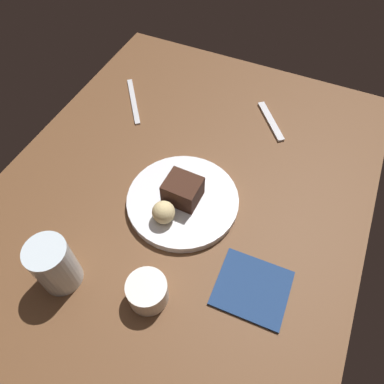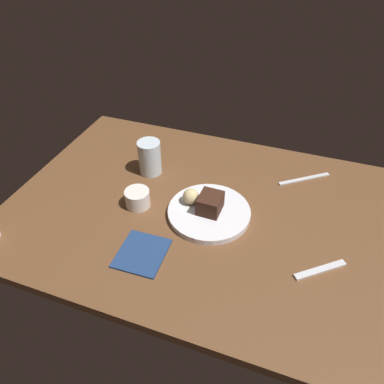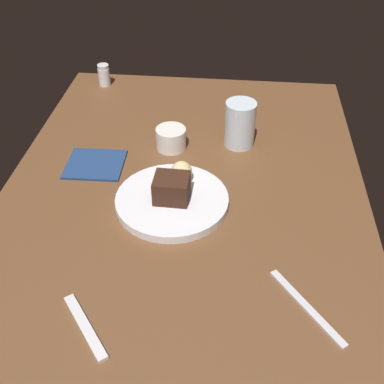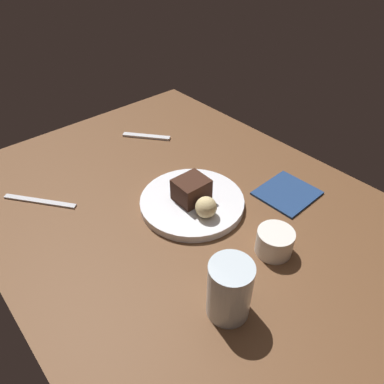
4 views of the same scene
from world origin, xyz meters
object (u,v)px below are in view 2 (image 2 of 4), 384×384
water_glass (150,157)px  dessert_spoon (320,270)px  chocolate_cake_slice (210,203)px  butter_knife (304,179)px  dessert_plate (209,212)px  coffee_cup (138,198)px  folded_napkin (142,253)px  bread_roll (191,196)px

water_glass → dessert_spoon: size_ratio=0.80×
chocolate_cake_slice → butter_knife: 37.62cm
dessert_spoon → water_glass: bearing=-61.1°
dessert_plate → butter_knife: dessert_plate is taller
chocolate_cake_slice → water_glass: size_ratio=0.63×
chocolate_cake_slice → coffee_cup: (-22.58, -3.29, -1.96)cm
coffee_cup → folded_napkin: coffee_cup is taller
butter_knife → folded_napkin: (-38.16, -48.38, 0.05)cm
chocolate_cake_slice → butter_knife: size_ratio=0.40×
dessert_spoon → butter_knife: dessert_spoon is taller
dessert_spoon → folded_napkin: size_ratio=1.08×
chocolate_cake_slice → bread_roll: 6.75cm
butter_knife → chocolate_cake_slice: bearing=10.6°
dessert_plate → folded_napkin: (-12.60, -20.89, -0.67)cm
water_glass → coffee_cup: size_ratio=1.55×
chocolate_cake_slice → folded_napkin: size_ratio=0.54×
dessert_plate → dessert_spoon: size_ratio=1.68×
bread_roll → chocolate_cake_slice: bearing=-11.6°
coffee_cup → folded_napkin: 20.30cm
dessert_plate → bread_roll: bread_roll is taller
folded_napkin → chocolate_cake_slice: bearing=58.5°
chocolate_cake_slice → coffee_cup: 22.90cm
butter_knife → water_glass: bearing=-22.1°
dessert_plate → folded_napkin: bearing=-121.1°
bread_roll → folded_napkin: bearing=-105.6°
bread_roll → coffee_cup: size_ratio=0.64×
water_glass → dessert_plate: bearing=-28.5°
coffee_cup → dessert_spoon: bearing=-7.3°
chocolate_cake_slice → folded_napkin: bearing=-121.5°
chocolate_cake_slice → coffee_cup: size_ratio=0.98×
water_glass → chocolate_cake_slice: bearing=-28.3°
chocolate_cake_slice → dessert_plate: bearing=-171.2°
chocolate_cake_slice → dessert_spoon: bearing=-17.3°
dessert_plate → water_glass: (-25.91, 14.09, 5.02)cm
bread_roll → butter_knife: size_ratio=0.26×
chocolate_cake_slice → butter_knife: chocolate_cake_slice is taller
coffee_cup → dessert_spoon: size_ratio=0.52×
water_glass → dessert_spoon: water_glass is taller
coffee_cup → folded_napkin: (9.74, -17.64, -2.47)cm
bread_roll → dessert_spoon: bread_roll is taller
dessert_spoon → bread_roll: bearing=-55.1°
dessert_plate → folded_napkin: 24.40cm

